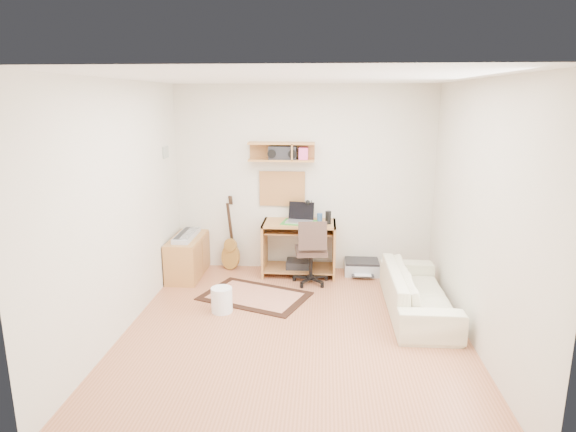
# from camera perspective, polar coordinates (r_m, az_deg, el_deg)

# --- Properties ---
(floor) EXTENTS (3.60, 4.00, 0.01)m
(floor) POSITION_cam_1_polar(r_m,az_deg,el_deg) (5.40, 0.79, -13.12)
(floor) COLOR #B5704B
(floor) RESTS_ON ground
(ceiling) EXTENTS (3.60, 4.00, 0.01)m
(ceiling) POSITION_cam_1_polar(r_m,az_deg,el_deg) (4.82, 0.89, 15.78)
(ceiling) COLOR white
(ceiling) RESTS_ON ground
(back_wall) EXTENTS (3.60, 0.01, 2.60)m
(back_wall) POSITION_cam_1_polar(r_m,az_deg,el_deg) (6.92, 1.83, 4.25)
(back_wall) COLOR beige
(back_wall) RESTS_ON ground
(left_wall) EXTENTS (0.01, 4.00, 2.60)m
(left_wall) POSITION_cam_1_polar(r_m,az_deg,el_deg) (5.36, -18.79, 0.79)
(left_wall) COLOR beige
(left_wall) RESTS_ON ground
(right_wall) EXTENTS (0.01, 4.00, 2.60)m
(right_wall) POSITION_cam_1_polar(r_m,az_deg,el_deg) (5.17, 21.23, 0.13)
(right_wall) COLOR beige
(right_wall) RESTS_ON ground
(wall_shelf) EXTENTS (0.90, 0.25, 0.26)m
(wall_shelf) POSITION_cam_1_polar(r_m,az_deg,el_deg) (6.75, -0.76, 7.46)
(wall_shelf) COLOR #BD8042
(wall_shelf) RESTS_ON back_wall
(cork_board) EXTENTS (0.64, 0.03, 0.49)m
(cork_board) POSITION_cam_1_polar(r_m,az_deg,el_deg) (6.93, -0.67, 3.19)
(cork_board) COLOR tan
(cork_board) RESTS_ON back_wall
(wall_photo) EXTENTS (0.02, 0.20, 0.15)m
(wall_photo) POSITION_cam_1_polar(r_m,az_deg,el_deg) (6.68, -13.97, 7.17)
(wall_photo) COLOR #4C8CBF
(wall_photo) RESTS_ON left_wall
(desk) EXTENTS (1.00, 0.55, 0.75)m
(desk) POSITION_cam_1_polar(r_m,az_deg,el_deg) (6.86, 1.29, -3.77)
(desk) COLOR #BD8042
(desk) RESTS_ON floor
(laptop) EXTENTS (0.41, 0.41, 0.27)m
(laptop) POSITION_cam_1_polar(r_m,az_deg,el_deg) (6.70, 1.34, 0.34)
(laptop) COLOR silver
(laptop) RESTS_ON desk
(speaker) EXTENTS (0.08, 0.08, 0.18)m
(speaker) POSITION_cam_1_polar(r_m,az_deg,el_deg) (6.68, 4.67, -0.17)
(speaker) COLOR black
(speaker) RESTS_ON desk
(desk_lamp) EXTENTS (0.10, 0.10, 0.29)m
(desk_lamp) POSITION_cam_1_polar(r_m,az_deg,el_deg) (6.85, 2.72, 0.71)
(desk_lamp) COLOR black
(desk_lamp) RESTS_ON desk
(pencil_cup) EXTENTS (0.08, 0.08, 0.11)m
(pencil_cup) POSITION_cam_1_polar(r_m,az_deg,el_deg) (6.83, 3.70, -0.13)
(pencil_cup) COLOR #2E548A
(pencil_cup) RESTS_ON desk
(boombox) EXTENTS (0.38, 0.17, 0.19)m
(boombox) POSITION_cam_1_polar(r_m,az_deg,el_deg) (6.75, -0.63, 7.28)
(boombox) COLOR black
(boombox) RESTS_ON wall_shelf
(rug) EXTENTS (1.47, 1.23, 0.02)m
(rug) POSITION_cam_1_polar(r_m,az_deg,el_deg) (6.24, -3.84, -9.21)
(rug) COLOR beige
(rug) RESTS_ON floor
(task_chair) EXTENTS (0.51, 0.51, 0.90)m
(task_chair) POSITION_cam_1_polar(r_m,az_deg,el_deg) (6.52, 2.68, -4.03)
(task_chair) COLOR #372720
(task_chair) RESTS_ON floor
(cabinet) EXTENTS (0.40, 0.90, 0.55)m
(cabinet) POSITION_cam_1_polar(r_m,az_deg,el_deg) (6.97, -11.54, -4.63)
(cabinet) COLOR #BD8042
(cabinet) RESTS_ON floor
(music_keyboard) EXTENTS (0.22, 0.71, 0.06)m
(music_keyboard) POSITION_cam_1_polar(r_m,az_deg,el_deg) (6.88, -11.66, -2.21)
(music_keyboard) COLOR #B2B5BA
(music_keyboard) RESTS_ON cabinet
(guitar) EXTENTS (0.33, 0.26, 1.07)m
(guitar) POSITION_cam_1_polar(r_m,az_deg,el_deg) (7.06, -6.73, -2.02)
(guitar) COLOR #A77733
(guitar) RESTS_ON floor
(waste_basket) EXTENTS (0.27, 0.27, 0.29)m
(waste_basket) POSITION_cam_1_polar(r_m,az_deg,el_deg) (5.81, -7.67, -9.59)
(waste_basket) COLOR white
(waste_basket) RESTS_ON floor
(printer) EXTENTS (0.48, 0.38, 0.18)m
(printer) POSITION_cam_1_polar(r_m,az_deg,el_deg) (7.05, 8.52, -5.93)
(printer) COLOR #A5A8AA
(printer) RESTS_ON floor
(sofa) EXTENTS (0.50, 1.72, 0.67)m
(sofa) POSITION_cam_1_polar(r_m,az_deg,el_deg) (5.87, 14.84, -7.68)
(sofa) COLOR beige
(sofa) RESTS_ON floor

